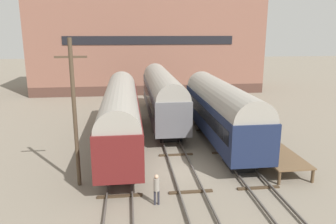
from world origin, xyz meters
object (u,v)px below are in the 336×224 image
at_px(train_car_grey, 162,93).
at_px(train_car_maroon, 121,112).
at_px(train_car_navy, 221,109).
at_px(utility_pole, 75,112).
at_px(bench, 259,135).
at_px(person_worker, 157,187).

relative_size(train_car_grey, train_car_maroon, 0.97).
height_order(train_car_grey, train_car_navy, train_car_grey).
xyz_separation_m(train_car_maroon, utility_pole, (-2.50, -6.74, 1.66)).
height_order(train_car_maroon, train_car_navy, train_car_navy).
distance_m(train_car_navy, utility_pole, 12.76).
height_order(train_car_grey, bench, train_car_grey).
bearing_deg(train_car_navy, utility_pole, -148.37).
xyz_separation_m(bench, utility_pole, (-13.03, -3.79, 3.14)).
height_order(train_car_navy, person_worker, train_car_navy).
bearing_deg(utility_pole, bench, 16.23).
bearing_deg(bench, utility_pole, -163.77).
height_order(train_car_grey, train_car_maroon, train_car_grey).
distance_m(train_car_maroon, bench, 11.03).
bearing_deg(train_car_grey, train_car_navy, -60.93).
bearing_deg(bench, train_car_grey, 121.89).
bearing_deg(train_car_maroon, train_car_grey, 60.56).
relative_size(bench, utility_pole, 0.16).
relative_size(train_car_navy, utility_pole, 1.74).
height_order(person_worker, utility_pole, utility_pole).
bearing_deg(person_worker, train_car_grey, 82.92).
bearing_deg(utility_pole, person_worker, -33.22).
xyz_separation_m(train_car_grey, utility_pole, (-6.63, -14.07, 1.59)).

